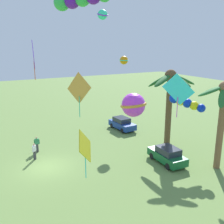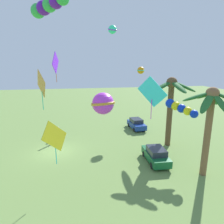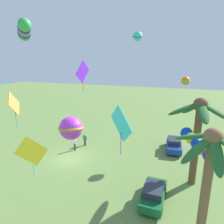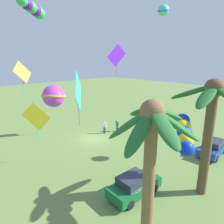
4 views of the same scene
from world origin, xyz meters
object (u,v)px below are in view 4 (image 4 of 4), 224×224
at_px(kite_diamond_4, 22,73).
at_px(kite_diamond_1, 36,117).
at_px(kite_diamond_0, 78,92).
at_px(kite_diamond_7, 117,56).
at_px(kite_ball_3, 54,96).
at_px(parked_car_0, 212,148).
at_px(kite_tube_2, 32,8).
at_px(palm_tree_0, 151,146).
at_px(palm_tree_1, 211,111).
at_px(spectator_1, 117,125).
at_px(spectator_0, 104,127).
at_px(kite_tube_8, 184,132).
at_px(kite_ball_6, 163,10).
at_px(parked_car_1, 134,185).

bearing_deg(kite_diamond_4, kite_diamond_1, 138.98).
relative_size(kite_diamond_0, kite_diamond_7, 0.89).
bearing_deg(kite_ball_3, parked_car_0, 152.45).
bearing_deg(parked_car_0, kite_tube_2, -39.24).
height_order(kite_diamond_1, kite_diamond_4, kite_diamond_4).
bearing_deg(palm_tree_0, kite_tube_2, -93.01).
height_order(palm_tree_1, kite_tube_2, kite_tube_2).
height_order(spectator_1, kite_ball_3, kite_ball_3).
distance_m(parked_car_0, spectator_0, 12.33).
bearing_deg(kite_ball_3, kite_diamond_0, 85.52).
relative_size(spectator_1, kite_ball_3, 0.68).
relative_size(palm_tree_0, spectator_0, 4.79).
distance_m(spectator_0, kite_tube_8, 14.91).
xyz_separation_m(kite_diamond_4, kite_diamond_7, (-10.95, -0.09, 1.45)).
xyz_separation_m(palm_tree_0, kite_diamond_4, (0.44, -12.72, 2.46)).
height_order(kite_tube_2, kite_ball_6, kite_ball_6).
xyz_separation_m(kite_ball_3, kite_ball_6, (-9.53, 2.45, 6.64)).
distance_m(parked_car_1, spectator_1, 12.75).
bearing_deg(kite_ball_6, parked_car_0, 128.39).
distance_m(spectator_0, kite_diamond_4, 12.13).
distance_m(spectator_1, kite_ball_3, 12.96).
bearing_deg(kite_diamond_0, palm_tree_1, 143.24).
distance_m(palm_tree_1, spectator_0, 14.71).
distance_m(kite_tube_2, kite_diamond_4, 5.03).
height_order(parked_car_1, kite_ball_6, kite_ball_6).
relative_size(palm_tree_1, kite_diamond_0, 2.50).
xyz_separation_m(kite_diamond_1, kite_ball_6, (-9.51, 5.98, 8.96)).
bearing_deg(kite_diamond_1, parked_car_1, 106.47).
height_order(spectator_0, kite_diamond_0, kite_diamond_0).
distance_m(parked_car_1, kite_tube_8, 5.25).
height_order(palm_tree_1, spectator_0, palm_tree_1).
distance_m(palm_tree_1, kite_ball_6, 10.03).
distance_m(palm_tree_0, kite_tube_8, 3.84).
bearing_deg(parked_car_0, spectator_0, -71.87).
bearing_deg(kite_diamond_4, kite_ball_3, 98.08).
bearing_deg(spectator_1, kite_ball_6, 79.77).
height_order(palm_tree_1, kite_diamond_7, kite_diamond_7).
height_order(parked_car_0, spectator_1, spectator_1).
bearing_deg(kite_diamond_0, kite_tube_2, -96.38).
relative_size(spectator_1, kite_tube_2, 0.56).
distance_m(palm_tree_1, kite_diamond_4, 14.54).
bearing_deg(palm_tree_1, parked_car_1, -39.69).
height_order(kite_diamond_4, kite_tube_8, kite_diamond_4).
height_order(kite_ball_3, kite_diamond_7, kite_diamond_7).
distance_m(parked_car_0, kite_tube_2, 20.16).
bearing_deg(palm_tree_0, parked_car_1, -131.50).
height_order(spectator_0, kite_tube_2, kite_tube_2).
height_order(palm_tree_0, kite_ball_3, palm_tree_0).
bearing_deg(kite_tube_8, parked_car_0, -170.98).
height_order(palm_tree_1, kite_tube_8, palm_tree_1).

